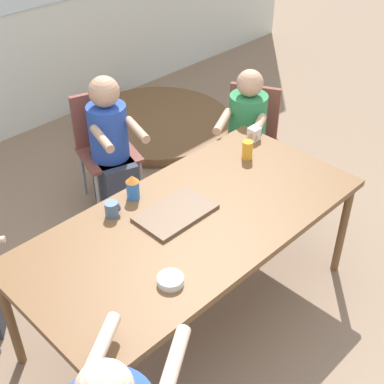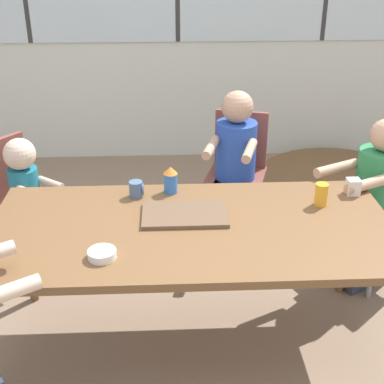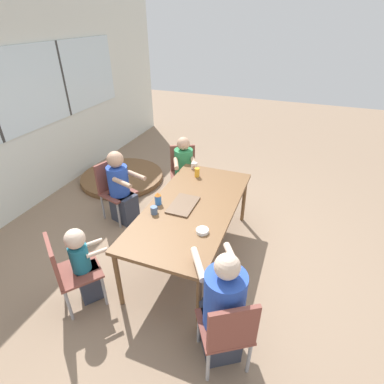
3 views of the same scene
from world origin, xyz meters
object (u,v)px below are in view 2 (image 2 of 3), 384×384
at_px(person_man_blue_shirt, 234,171).
at_px(bowl_white_shallow, 102,254).
at_px(person_woman_green_shirt, 370,211).
at_px(person_toddler, 30,206).
at_px(folded_table_stack, 341,183).
at_px(milk_carton_small, 353,187).
at_px(sippy_cup, 171,179).
at_px(chair_for_man_blue_shirt, 238,160).
at_px(chair_for_toddler, 13,194).
at_px(juice_glass, 321,194).
at_px(coffee_mug, 137,189).

height_order(person_man_blue_shirt, bowl_white_shallow, person_man_blue_shirt).
bearing_deg(person_woman_green_shirt, person_toddler, 57.69).
height_order(person_toddler, folded_table_stack, person_toddler).
bearing_deg(milk_carton_small, bowl_white_shallow, -156.34).
xyz_separation_m(sippy_cup, milk_carton_small, (0.97, -0.07, -0.03)).
distance_m(chair_for_man_blue_shirt, bowl_white_shallow, 1.80).
xyz_separation_m(chair_for_toddler, folded_table_stack, (2.47, 1.00, -0.45)).
distance_m(chair_for_toddler, person_woman_green_shirt, 2.22).
bearing_deg(person_man_blue_shirt, juice_glass, 124.54).
height_order(chair_for_man_blue_shirt, coffee_mug, chair_for_man_blue_shirt).
height_order(chair_for_man_blue_shirt, sippy_cup, sippy_cup).
distance_m(person_man_blue_shirt, folded_table_stack, 1.30).
xyz_separation_m(chair_for_man_blue_shirt, sippy_cup, (-0.50, -0.96, 0.31)).
relative_size(juice_glass, folded_table_stack, 0.08).
distance_m(juice_glass, milk_carton_small, 0.23).
distance_m(chair_for_man_blue_shirt, coffee_mug, 1.24).
relative_size(chair_for_toddler, milk_carton_small, 9.67).
relative_size(person_woman_green_shirt, folded_table_stack, 0.73).
relative_size(juice_glass, bowl_white_shallow, 0.95).
xyz_separation_m(milk_carton_small, folded_table_stack, (0.49, 1.55, -0.72)).
height_order(coffee_mug, bowl_white_shallow, coffee_mug).
height_order(chair_for_toddler, milk_carton_small, chair_for_toddler).
distance_m(coffee_mug, juice_glass, 0.96).
bearing_deg(folded_table_stack, sippy_cup, -134.68).
distance_m(person_man_blue_shirt, coffee_mug, 1.09).
xyz_separation_m(chair_for_man_blue_shirt, person_man_blue_shirt, (-0.05, -0.16, -0.01)).
relative_size(person_woman_green_shirt, sippy_cup, 7.03).
relative_size(sippy_cup, juice_glass, 1.26).
xyz_separation_m(chair_for_man_blue_shirt, person_toddler, (-1.38, -0.57, -0.04)).
xyz_separation_m(person_woman_green_shirt, milk_carton_small, (-0.22, -0.25, 0.29)).
relative_size(person_woman_green_shirt, coffee_mug, 12.25).
relative_size(chair_for_man_blue_shirt, coffee_mug, 9.77).
relative_size(chair_for_man_blue_shirt, person_woman_green_shirt, 0.80).
height_order(sippy_cup, folded_table_stack, sippy_cup).
distance_m(person_woman_green_shirt, coffee_mug, 1.42).
xyz_separation_m(chair_for_toddler, milk_carton_small, (1.97, -0.55, 0.27)).
bearing_deg(folded_table_stack, juice_glass, -112.71).
bearing_deg(coffee_mug, folded_table_stack, 42.78).
height_order(juice_glass, milk_carton_small, juice_glass).
relative_size(person_woman_green_shirt, milk_carton_small, 12.13).
relative_size(person_woman_green_shirt, person_man_blue_shirt, 1.01).
xyz_separation_m(chair_for_man_blue_shirt, coffee_mug, (-0.68, -1.01, 0.27)).
xyz_separation_m(juice_glass, folded_table_stack, (0.70, 1.67, -0.74)).
relative_size(person_toddler, juice_glass, 7.54).
distance_m(person_man_blue_shirt, person_toddler, 1.39).
xyz_separation_m(bowl_white_shallow, folded_table_stack, (1.77, 2.11, -0.70)).
height_order(sippy_cup, milk_carton_small, sippy_cup).
distance_m(chair_for_man_blue_shirt, chair_for_toddler, 1.57).
bearing_deg(chair_for_man_blue_shirt, juice_glass, 120.01).
relative_size(person_woman_green_shirt, juice_glass, 8.88).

